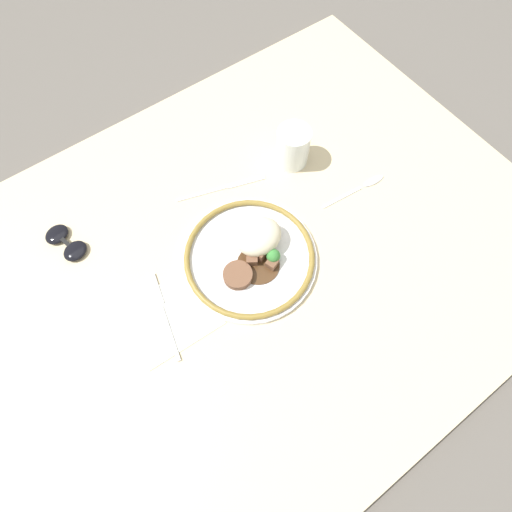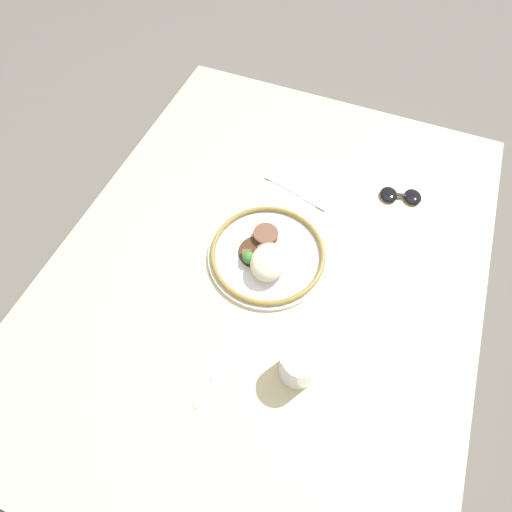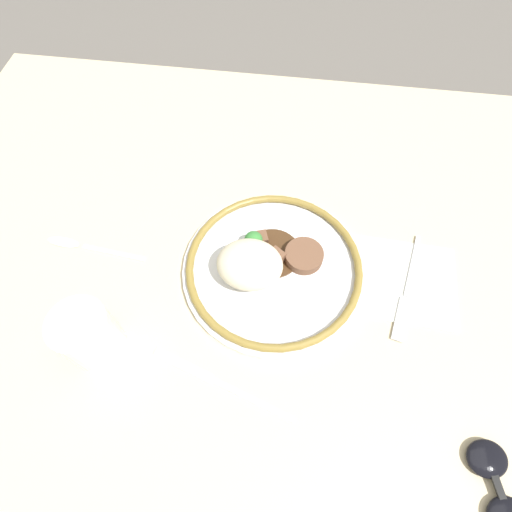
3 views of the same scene
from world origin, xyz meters
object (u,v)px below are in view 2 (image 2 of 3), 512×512
(juice_glass, at_px, (299,365))
(fork, at_px, (301,196))
(knife, at_px, (333,303))
(plate, at_px, (267,255))
(spoon, at_px, (207,385))
(sunglasses, at_px, (401,196))

(juice_glass, relative_size, fork, 0.50)
(knife, bearing_deg, juice_glass, 9.02)
(plate, height_order, fork, plate)
(juice_glass, distance_m, knife, 0.18)
(fork, bearing_deg, plate, -80.72)
(spoon, bearing_deg, juice_glass, 126.55)
(sunglasses, bearing_deg, spoon, -37.21)
(plate, bearing_deg, fork, 176.05)
(spoon, bearing_deg, fork, -176.63)
(sunglasses, bearing_deg, plate, -54.45)
(plate, relative_size, knife, 1.40)
(fork, height_order, spoon, same)
(fork, bearing_deg, knife, -44.80)
(knife, height_order, spoon, spoon)
(plate, relative_size, fork, 1.52)
(plate, bearing_deg, knife, 74.08)
(fork, height_order, knife, fork)
(fork, bearing_deg, spoon, -78.98)
(plate, xyz_separation_m, spoon, (0.32, -0.01, -0.02))
(juice_glass, relative_size, spoon, 0.55)
(fork, relative_size, sunglasses, 1.62)
(plate, distance_m, fork, 0.21)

